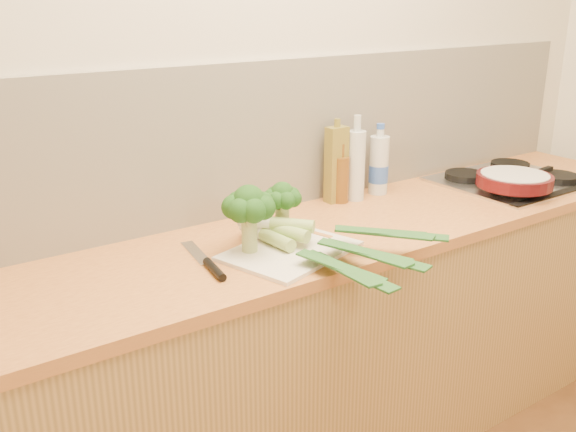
# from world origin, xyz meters

# --- Properties ---
(room_shell) EXTENTS (3.50, 3.50, 3.50)m
(room_shell) POSITION_xyz_m (0.00, 1.49, 1.17)
(room_shell) COLOR beige
(room_shell) RESTS_ON ground
(counter) EXTENTS (3.20, 0.62, 0.90)m
(counter) POSITION_xyz_m (0.00, 1.20, 0.45)
(counter) COLOR tan
(counter) RESTS_ON ground
(gas_hob) EXTENTS (0.58, 0.50, 0.04)m
(gas_hob) POSITION_xyz_m (1.02, 1.20, 0.91)
(gas_hob) COLOR silver
(gas_hob) RESTS_ON counter
(chopping_board) EXTENTS (0.46, 0.39, 0.01)m
(chopping_board) POSITION_xyz_m (-0.19, 1.10, 0.91)
(chopping_board) COLOR white
(chopping_board) RESTS_ON counter
(broccoli_left) EXTENTS (0.16, 0.16, 0.21)m
(broccoli_left) POSITION_xyz_m (-0.30, 1.15, 1.05)
(broccoli_left) COLOR #96A460
(broccoli_left) RESTS_ON chopping_board
(broccoli_right) EXTENTS (0.13, 0.13, 0.18)m
(broccoli_right) POSITION_xyz_m (-0.15, 1.21, 1.04)
(broccoli_right) COLOR #96A460
(broccoli_right) RESTS_ON chopping_board
(leek_front) EXTENTS (0.13, 0.65, 0.04)m
(leek_front) POSITION_xyz_m (-0.21, 1.05, 0.94)
(leek_front) COLOR white
(leek_front) RESTS_ON chopping_board
(leek_mid) EXTENTS (0.24, 0.61, 0.04)m
(leek_mid) POSITION_xyz_m (-0.14, 1.04, 0.95)
(leek_mid) COLOR white
(leek_mid) RESTS_ON chopping_board
(leek_back) EXTENTS (0.46, 0.53, 0.04)m
(leek_back) POSITION_xyz_m (-0.10, 1.08, 0.97)
(leek_back) COLOR white
(leek_back) RESTS_ON chopping_board
(chefs_knife) EXTENTS (0.08, 0.33, 0.02)m
(chefs_knife) POSITION_xyz_m (-0.45, 1.13, 0.91)
(chefs_knife) COLOR silver
(chefs_knife) RESTS_ON counter
(skillet) EXTENTS (0.43, 0.29, 0.05)m
(skillet) POSITION_xyz_m (0.87, 1.08, 0.96)
(skillet) COLOR #440B0F
(skillet) RESTS_ON gas_hob
(oil_tin) EXTENTS (0.08, 0.05, 0.32)m
(oil_tin) POSITION_xyz_m (0.25, 1.42, 1.05)
(oil_tin) COLOR olive
(oil_tin) RESTS_ON counter
(glass_bottle) EXTENTS (0.07, 0.07, 0.33)m
(glass_bottle) POSITION_xyz_m (0.32, 1.40, 1.04)
(glass_bottle) COLOR silver
(glass_bottle) RESTS_ON counter
(amber_bottle) EXTENTS (0.06, 0.06, 0.23)m
(amber_bottle) POSITION_xyz_m (0.26, 1.40, 0.99)
(amber_bottle) COLOR brown
(amber_bottle) RESTS_ON counter
(water_bottle) EXTENTS (0.08, 0.08, 0.26)m
(water_bottle) POSITION_xyz_m (0.45, 1.41, 1.01)
(water_bottle) COLOR silver
(water_bottle) RESTS_ON counter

